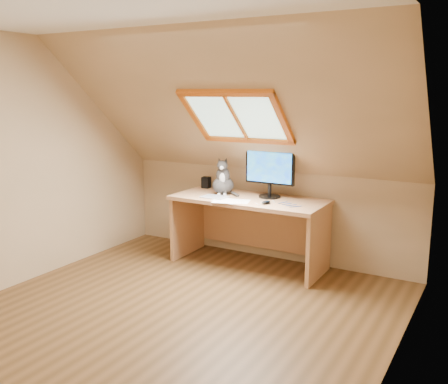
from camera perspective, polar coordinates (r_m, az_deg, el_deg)
The scene contains 10 objects.
ground at distance 4.41m, azimuth -5.29°, elevation -13.61°, with size 3.50×3.50×0.00m, color brown.
room_shell at distance 3.94m, azimuth -6.45°, elevation 5.06°, with size 3.52×3.52×2.41m.
desk at distance 5.43m, azimuth 3.19°, elevation -2.88°, with size 1.64×0.72×0.75m.
monitor at distance 5.29m, azimuth 5.26°, elevation 2.46°, with size 0.55×0.23×0.51m.
cat at distance 5.47m, azimuth -0.11°, elevation 1.27°, with size 0.31×0.34×0.42m.
desk_speaker at distance 5.85m, azimuth -2.06°, elevation 1.10°, with size 0.09×0.09×0.13m, color black.
graphics_tablet at distance 5.32m, azimuth -1.09°, elevation -0.58°, with size 0.27×0.19×0.01m, color #B2B2B7.
mouse at distance 5.03m, azimuth 4.82°, elevation -1.19°, with size 0.06×0.11×0.03m, color black.
papers at distance 5.10m, azimuth 1.27°, elevation -1.14°, with size 0.35×0.30×0.01m.
cables at distance 5.04m, azimuth 6.38°, elevation -1.35°, with size 0.51×0.26×0.01m.
Camera 1 is at (2.32, -3.25, 1.87)m, focal length 40.00 mm.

